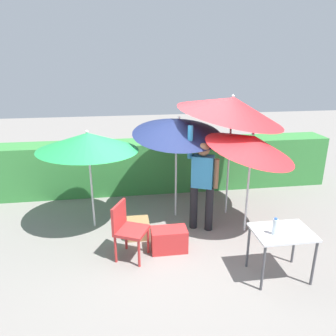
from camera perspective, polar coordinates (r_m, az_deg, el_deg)
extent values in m
plane|color=gray|center=(5.94, 0.43, -11.04)|extent=(24.00, 24.00, 0.00)
cube|color=#38843D|center=(7.52, -1.91, 0.48)|extent=(8.00, 0.70, 1.15)
cylinder|color=silver|center=(5.95, -13.19, -3.67)|extent=(0.04, 0.04, 1.45)
cone|color=green|center=(5.68, -13.87, 4.53)|extent=(1.73, 1.72, 0.37)
sphere|color=silver|center=(5.65, -14.03, 6.21)|extent=(0.05, 0.05, 0.05)
cylinder|color=silver|center=(6.16, 1.38, -1.48)|extent=(0.04, 0.04, 1.63)
cone|color=#19234C|center=(5.90, 1.68, 7.27)|extent=(1.64, 1.66, 0.57)
sphere|color=silver|center=(5.87, 1.93, 8.82)|extent=(0.05, 0.05, 0.05)
cylinder|color=silver|center=(6.31, 10.52, 0.18)|extent=(0.04, 0.04, 1.93)
cone|color=red|center=(6.08, 11.20, 10.46)|extent=(2.03, 2.00, 0.85)
sphere|color=silver|center=(6.09, 11.34, 12.27)|extent=(0.05, 0.05, 0.05)
cylinder|color=silver|center=(5.79, 13.73, -4.23)|extent=(0.04, 0.04, 1.48)
cone|color=red|center=(5.54, 14.50, 4.20)|extent=(1.60, 1.55, 0.79)
sphere|color=silver|center=(5.54, 14.68, 5.77)|extent=(0.05, 0.05, 0.05)
cylinder|color=black|center=(5.90, 4.51, -6.79)|extent=(0.14, 0.14, 0.82)
cylinder|color=black|center=(5.86, 7.22, -7.08)|extent=(0.14, 0.14, 0.82)
cube|color=#338EC6|center=(5.61, 6.09, -0.59)|extent=(0.42, 0.35, 0.56)
sphere|color=#8C6647|center=(5.49, 6.24, 3.24)|extent=(0.22, 0.22, 0.22)
cylinder|color=#338EC6|center=(5.50, 3.91, 4.53)|extent=(0.12, 0.12, 0.56)
cylinder|color=#8C6647|center=(5.59, 8.41, -1.00)|extent=(0.12, 0.12, 0.52)
cylinder|color=#B72D2D|center=(4.97, -5.10, -14.71)|extent=(0.04, 0.04, 0.44)
cylinder|color=#B72D2D|center=(5.27, -3.50, -12.54)|extent=(0.04, 0.04, 0.44)
cylinder|color=#B72D2D|center=(5.11, -9.16, -13.88)|extent=(0.04, 0.04, 0.44)
cylinder|color=#B72D2D|center=(5.40, -7.36, -11.83)|extent=(0.04, 0.04, 0.44)
cube|color=#B72D2D|center=(5.06, -6.39, -10.87)|extent=(0.59, 0.59, 0.05)
cube|color=#B72D2D|center=(5.03, -8.59, -8.26)|extent=(0.23, 0.41, 0.40)
cube|color=red|center=(5.34, 0.18, -12.44)|extent=(0.57, 0.33, 0.38)
cube|color=#9E7A4C|center=(5.75, -5.26, -10.46)|extent=(0.38, 0.38, 0.31)
cylinder|color=#4C4C51|center=(5.32, 21.23, -12.07)|extent=(0.04, 0.04, 0.68)
cylinder|color=#4C4C51|center=(5.03, 13.86, -13.19)|extent=(0.04, 0.04, 0.68)
cylinder|color=#4C4C51|center=(4.96, 24.18, -14.99)|extent=(0.04, 0.04, 0.68)
cylinder|color=#4C4C51|center=(4.64, 16.31, -16.49)|extent=(0.04, 0.04, 0.68)
cube|color=silver|center=(4.79, 19.42, -10.55)|extent=(0.80, 0.60, 0.03)
cylinder|color=silver|center=(4.63, 18.21, -9.75)|extent=(0.07, 0.07, 0.22)
cylinder|color=#2D60B7|center=(4.57, 18.37, -8.43)|extent=(0.04, 0.04, 0.02)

